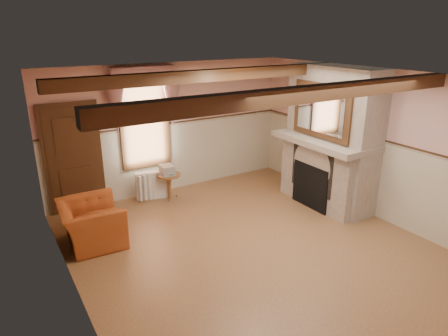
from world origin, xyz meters
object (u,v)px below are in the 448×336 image
armchair (92,223)px  bowl (332,137)px  side_table (169,186)px  oil_lamp (308,126)px  radiator (152,185)px  mantel_clock (298,125)px

armchair → bowl: (4.45, -1.02, 1.10)m
side_table → oil_lamp: 3.19m
radiator → bowl: size_ratio=2.02×
bowl → oil_lamp: size_ratio=1.24×
oil_lamp → armchair: bearing=175.5°
bowl → mantel_clock: bearing=90.0°
armchair → oil_lamp: (4.45, -0.35, 1.20)m
armchair → bowl: size_ratio=3.22×
mantel_clock → oil_lamp: size_ratio=0.86×
bowl → mantel_clock: mantel_clock is taller
side_table → oil_lamp: size_ratio=1.96×
side_table → radiator: size_ratio=0.79×
side_table → mantel_clock: 3.05m
radiator → mantel_clock: bearing=-11.1°
armchair → side_table: (1.89, 1.04, -0.09)m
radiator → bowl: 3.83m
radiator → oil_lamp: 3.51m
mantel_clock → oil_lamp: 0.30m
bowl → radiator: bearing=141.7°
side_table → mantel_clock: mantel_clock is taller
mantel_clock → oil_lamp: bearing=-90.0°
oil_lamp → side_table: bearing=151.5°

